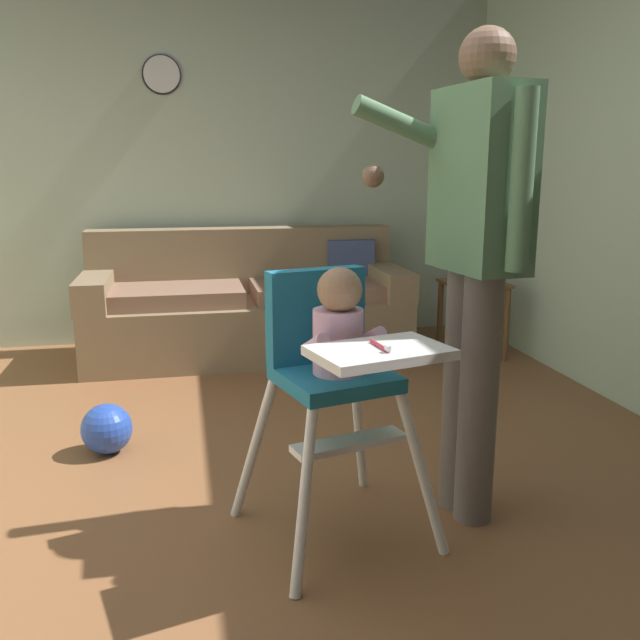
# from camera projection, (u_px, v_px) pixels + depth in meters

# --- Properties ---
(ground) EXTENTS (6.06, 7.25, 0.10)m
(ground) POSITION_uv_depth(u_px,v_px,m) (226.00, 535.00, 2.51)
(ground) COLOR brown
(wall_far) EXTENTS (5.26, 0.06, 2.73)m
(wall_far) POSITION_uv_depth(u_px,v_px,m) (194.00, 157.00, 4.92)
(wall_far) COLOR #B4C4AC
(wall_far) RESTS_ON ground
(couch) EXTENTS (2.19, 0.86, 0.86)m
(couch) POSITION_uv_depth(u_px,v_px,m) (248.00, 307.00, 4.72)
(couch) COLOR #887052
(couch) RESTS_ON ground
(high_chair) EXTENTS (0.73, 0.82, 0.98)m
(high_chair) POSITION_uv_depth(u_px,v_px,m) (335.00, 352.00, 2.28)
(high_chair) COLOR white
(high_chair) RESTS_ON ground
(adult_standing) EXTENTS (0.55, 0.50, 1.74)m
(adult_standing) POSITION_uv_depth(u_px,v_px,m) (476.00, 254.00, 2.37)
(adult_standing) COLOR #685D57
(adult_standing) RESTS_ON ground
(toy_ball) EXTENTS (0.23, 0.23, 0.23)m
(toy_ball) POSITION_uv_depth(u_px,v_px,m) (107.00, 429.00, 3.09)
(toy_ball) COLOR #284CB7
(toy_ball) RESTS_ON ground
(side_table) EXTENTS (0.40, 0.40, 0.52)m
(side_table) POSITION_uv_depth(u_px,v_px,m) (473.00, 302.00, 4.65)
(side_table) COLOR brown
(side_table) RESTS_ON ground
(sippy_cup) EXTENTS (0.07, 0.07, 0.10)m
(sippy_cup) POSITION_uv_depth(u_px,v_px,m) (477.00, 275.00, 4.61)
(sippy_cup) COLOR #D13D33
(sippy_cup) RESTS_ON side_table
(wall_clock) EXTENTS (0.27, 0.04, 0.27)m
(wall_clock) POSITION_uv_depth(u_px,v_px,m) (162.00, 74.00, 4.72)
(wall_clock) COLOR white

